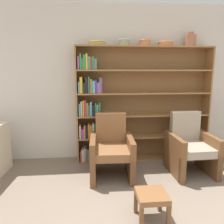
{
  "coord_description": "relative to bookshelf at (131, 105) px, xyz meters",
  "views": [
    {
      "loc": [
        -0.8,
        -1.3,
        1.61
      ],
      "look_at": [
        -0.48,
        2.15,
        0.95
      ],
      "focal_mm": 35.0,
      "sensor_mm": 36.0,
      "label": 1
    }
  ],
  "objects": [
    {
      "name": "armchair_cushioned",
      "position": [
        0.85,
        -0.63,
        -0.58
      ],
      "size": [
        0.66,
        0.7,
        0.95
      ],
      "rotation": [
        0.0,
        0.0,
        3.17
      ],
      "color": "brown",
      "rests_on": "ground"
    },
    {
      "name": "bowl_olive",
      "position": [
        -0.59,
        -0.02,
        1.06
      ],
      "size": [
        0.26,
        0.26,
        0.07
      ],
      "color": "tan",
      "rests_on": "bookshelf"
    },
    {
      "name": "wall_back",
      "position": [
        0.1,
        0.17,
        0.38
      ],
      "size": [
        12.0,
        0.06,
        2.75
      ],
      "color": "silver",
      "rests_on": "ground"
    },
    {
      "name": "vase_tall",
      "position": [
        1.02,
        -0.02,
        1.13
      ],
      "size": [
        0.19,
        0.19,
        0.24
      ],
      "color": "#A36647",
      "rests_on": "bookshelf"
    },
    {
      "name": "footstool",
      "position": [
        -0.07,
        -1.72,
        -0.74
      ],
      "size": [
        0.32,
        0.32,
        0.32
      ],
      "color": "brown",
      "rests_on": "ground"
    },
    {
      "name": "bowl_cream",
      "position": [
        0.22,
        -0.02,
        1.08
      ],
      "size": [
        0.19,
        0.19,
        0.1
      ],
      "color": "#C67547",
      "rests_on": "bookshelf"
    },
    {
      "name": "bowl_sage",
      "position": [
        -0.13,
        -0.02,
        1.08
      ],
      "size": [
        0.2,
        0.2,
        0.11
      ],
      "color": "gray",
      "rests_on": "bookshelf"
    },
    {
      "name": "bookshelf",
      "position": [
        0.0,
        0.0,
        0.0
      ],
      "size": [
        2.37,
        0.3,
        2.02
      ],
      "color": "olive",
      "rests_on": "ground"
    },
    {
      "name": "bowl_stoneware",
      "position": [
        0.58,
        -0.02,
        1.07
      ],
      "size": [
        0.26,
        0.26,
        0.08
      ],
      "color": "#C67547",
      "rests_on": "bookshelf"
    },
    {
      "name": "armchair_leather",
      "position": [
        -0.41,
        -0.63,
        -0.58
      ],
      "size": [
        0.66,
        0.7,
        0.95
      ],
      "rotation": [
        0.0,
        0.0,
        3.11
      ],
      "color": "brown",
      "rests_on": "ground"
    }
  ]
}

